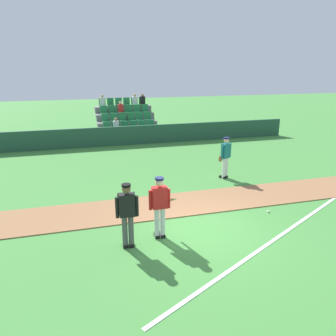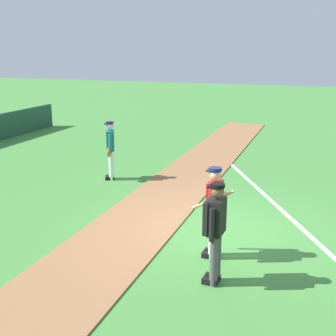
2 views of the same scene
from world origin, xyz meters
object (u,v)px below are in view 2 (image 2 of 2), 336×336
at_px(batter_red_jersey, 214,209).
at_px(baseball, 224,191).
at_px(umpire_home_plate, 215,228).
at_px(runner_teal_jersey, 110,148).

xyz_separation_m(batter_red_jersey, baseball, (3.78, 0.62, -0.93)).
xyz_separation_m(umpire_home_plate, runner_teal_jersey, (4.77, 4.36, -0.04)).
distance_m(batter_red_jersey, umpire_home_plate, 0.95).
bearing_deg(umpire_home_plate, batter_red_jersey, 14.77).
distance_m(batter_red_jersey, runner_teal_jersey, 5.64).
height_order(batter_red_jersey, umpire_home_plate, same).
bearing_deg(baseball, batter_red_jersey, -170.62).
height_order(umpire_home_plate, runner_teal_jersey, same).
height_order(runner_teal_jersey, baseball, runner_teal_jersey).
xyz_separation_m(runner_teal_jersey, baseball, (-0.07, -3.49, -0.93)).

